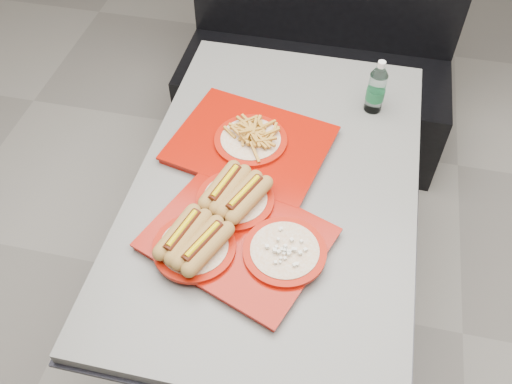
% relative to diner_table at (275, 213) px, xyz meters
% --- Properties ---
extents(ground, '(6.00, 6.00, 0.00)m').
position_rel_diner_table_xyz_m(ground, '(0.00, 0.00, -0.58)').
color(ground, gray).
rests_on(ground, ground).
extents(diner_table, '(0.92, 1.42, 0.75)m').
position_rel_diner_table_xyz_m(diner_table, '(0.00, 0.00, 0.00)').
color(diner_table, black).
rests_on(diner_table, ground).
extents(booth_bench, '(1.30, 0.57, 1.35)m').
position_rel_diner_table_xyz_m(booth_bench, '(0.00, 1.09, -0.18)').
color(booth_bench, black).
rests_on(booth_bench, ground).
extents(tray_near, '(0.59, 0.53, 0.11)m').
position_rel_diner_table_xyz_m(tray_near, '(-0.08, -0.25, 0.20)').
color(tray_near, '#960F04').
rests_on(tray_near, diner_table).
extents(tray_far, '(0.58, 0.49, 0.10)m').
position_rel_diner_table_xyz_m(tray_far, '(-0.11, 0.13, 0.19)').
color(tray_far, '#960F04').
rests_on(tray_far, diner_table).
extents(water_bottle, '(0.07, 0.07, 0.21)m').
position_rel_diner_table_xyz_m(water_bottle, '(0.28, 0.42, 0.26)').
color(water_bottle, silver).
rests_on(water_bottle, diner_table).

